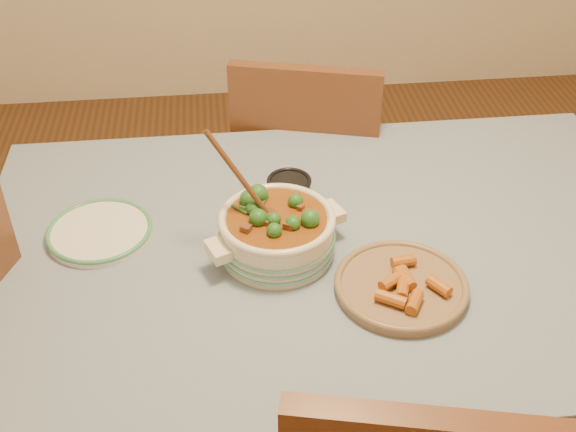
# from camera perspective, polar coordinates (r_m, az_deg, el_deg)

# --- Properties ---
(dining_table) EXTENTS (1.68, 1.08, 0.76)m
(dining_table) POSITION_cam_1_polar(r_m,az_deg,el_deg) (1.78, 3.29, -4.43)
(dining_table) COLOR brown
(dining_table) RESTS_ON floor
(stew_casserole) EXTENTS (0.34, 0.34, 0.32)m
(stew_casserole) POSITION_cam_1_polar(r_m,az_deg,el_deg) (1.64, -0.90, -1.13)
(stew_casserole) COLOR beige
(stew_casserole) RESTS_ON dining_table
(white_plate) EXTENTS (0.31, 0.31, 0.02)m
(white_plate) POSITION_cam_1_polar(r_m,az_deg,el_deg) (1.79, -14.66, -1.19)
(white_plate) COLOR white
(white_plate) RESTS_ON dining_table
(condiment_bowl) EXTENTS (0.12, 0.12, 0.06)m
(condiment_bowl) POSITION_cam_1_polar(r_m,az_deg,el_deg) (1.84, 0.09, 2.25)
(condiment_bowl) COLOR black
(condiment_bowl) RESTS_ON dining_table
(fried_plate) EXTENTS (0.35, 0.35, 0.05)m
(fried_plate) POSITION_cam_1_polar(r_m,az_deg,el_deg) (1.60, 8.95, -5.33)
(fried_plate) COLOR #947852
(fried_plate) RESTS_ON dining_table
(chair_far) EXTENTS (0.55, 0.55, 0.95)m
(chair_far) POSITION_cam_1_polar(r_m,az_deg,el_deg) (2.37, 1.61, 3.78)
(chair_far) COLOR brown
(chair_far) RESTS_ON floor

